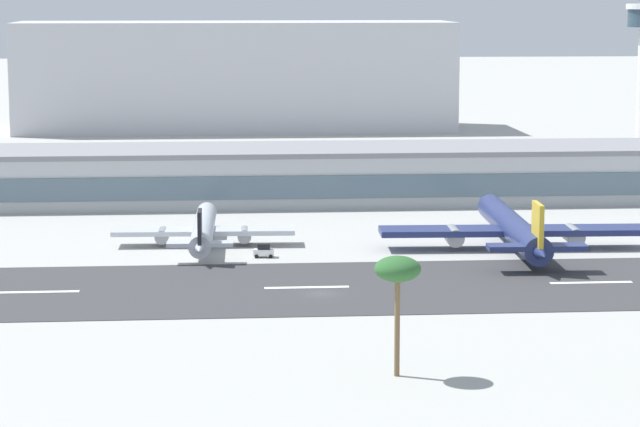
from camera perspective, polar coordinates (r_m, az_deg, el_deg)
ground_plane at (r=191.05m, az=0.04°, el=-3.35°), size 1400.00×1400.00×0.00m
runway_strip at (r=195.13m, az=-0.06°, el=-3.07°), size 800.00×35.53×0.08m
runway_centreline_dash_3 at (r=196.05m, az=-11.66°, el=-3.19°), size 12.00×1.20×0.01m
runway_centreline_dash_4 at (r=195.00m, az=-0.55°, el=-3.07°), size 12.00×1.20×0.01m
runway_centreline_dash_5 at (r=202.00m, az=11.14°, el=-2.81°), size 12.00×1.20×0.01m
terminal_building at (r=275.61m, az=0.34°, el=1.65°), size 194.23×24.21×10.84m
distant_hotel_block at (r=419.94m, az=-3.51°, el=5.70°), size 130.69×35.62×32.55m
airliner_black_tail_gate_0 at (r=227.02m, az=-4.85°, el=-0.70°), size 30.15×39.74×8.29m
airliner_gold_tail_gate_1 at (r=225.14m, az=8.04°, el=-0.66°), size 43.71×50.24×10.48m
service_baggage_tug_0 at (r=217.28m, az=-2.34°, el=-1.55°), size 3.32×2.11×2.20m
palm_tree_1 at (r=148.59m, az=3.23°, el=-2.42°), size 5.06×5.06×13.27m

